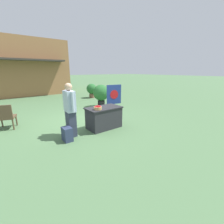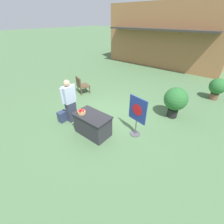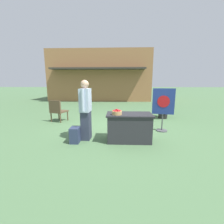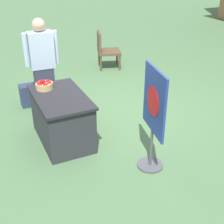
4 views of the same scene
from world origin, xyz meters
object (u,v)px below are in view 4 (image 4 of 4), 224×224
object	(u,v)px
poster_board	(153,115)
patio_chair	(105,49)
display_table	(62,118)
apple_basket	(44,85)
backpack	(29,95)
person_visitor	(43,65)

from	to	relation	value
poster_board	patio_chair	size ratio (longest dim) A/B	1.57
display_table	apple_basket	world-z (taller)	apple_basket
display_table	patio_chair	size ratio (longest dim) A/B	1.37
backpack	patio_chair	distance (m)	2.59
apple_basket	person_visitor	xyz separation A→B (m)	(-0.88, 0.20, 0.02)
poster_board	patio_chair	world-z (taller)	poster_board
apple_basket	patio_chair	xyz separation A→B (m)	(-2.48, 2.13, -0.33)
display_table	poster_board	distance (m)	1.53
display_table	backpack	bearing A→B (deg)	-171.99
display_table	patio_chair	bearing A→B (deg)	144.85
display_table	poster_board	size ratio (longest dim) A/B	0.87
backpack	poster_board	bearing A→B (deg)	22.52
display_table	apple_basket	distance (m)	0.58
person_visitor	poster_board	size ratio (longest dim) A/B	1.17
person_visitor	backpack	world-z (taller)	person_visitor
person_visitor	patio_chair	size ratio (longest dim) A/B	1.85
display_table	apple_basket	size ratio (longest dim) A/B	4.71
person_visitor	backpack	xyz separation A→B (m)	(-0.25, -0.26, -0.64)
display_table	person_visitor	xyz separation A→B (m)	(-1.22, 0.06, 0.47)
display_table	poster_board	xyz separation A→B (m)	(1.17, 0.89, 0.43)
display_table	patio_chair	xyz separation A→B (m)	(-2.82, 1.99, 0.11)
display_table	backpack	world-z (taller)	display_table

